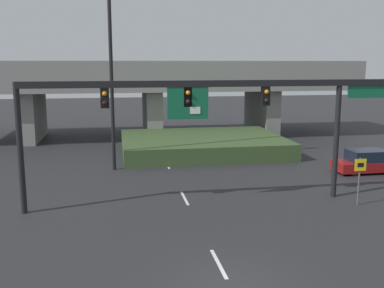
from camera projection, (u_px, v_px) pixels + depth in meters
name	position (u px, v px, depth m)	size (l,w,h in m)	color
ground_plane	(230.00, 286.00, 14.37)	(160.00, 160.00, 0.00)	#262628
lane_markings	(175.00, 179.00, 27.55)	(0.14, 26.24, 0.01)	silver
signal_gantry	(210.00, 103.00, 21.95)	(18.99, 0.44, 6.21)	black
speed_limit_sign	(360.00, 175.00, 22.27)	(0.60, 0.11, 2.43)	#4C4C4C
highway_light_pole_near	(111.00, 57.00, 28.73)	(0.70, 0.36, 14.06)	black
overpass_bridge	(152.00, 86.00, 42.75)	(38.84, 9.13, 7.20)	gray
grass_embankment	(202.00, 144.00, 35.91)	(12.61, 9.85, 1.25)	#384C28
parked_sedan_near_right	(368.00, 162.00, 29.19)	(4.62, 1.85, 1.49)	maroon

